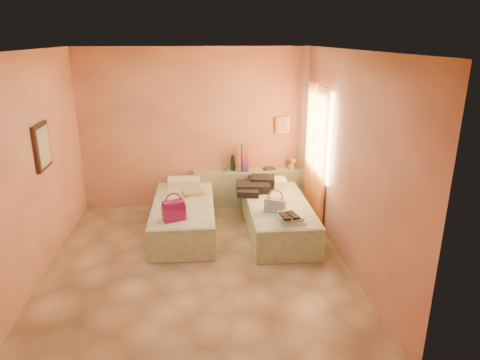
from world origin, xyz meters
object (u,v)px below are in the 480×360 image
Objects in this scene: bed_left at (184,217)px; green_book at (269,168)px; water_bottle at (233,163)px; towel_stack at (292,218)px; flower_vase at (291,162)px; magenta_handbag at (174,210)px; headboard_ledge at (251,188)px; blue_handbag at (275,206)px; bed_right at (278,217)px.

bed_left is 10.24× the size of green_book.
water_bottle is 2.12m from towel_stack.
green_book is at bearing 179.89° from flower_vase.
water_bottle is at bearing 42.02° from magenta_handbag.
green_book is (0.34, 0.04, 0.34)m from headboard_ledge.
bed_left is at bearing -166.90° from green_book.
magenta_handbag is (-1.30, -1.72, 0.32)m from headboard_ledge.
flower_vase reaches higher than headboard_ledge.
blue_handbag is (0.49, -1.63, -0.18)m from water_bottle.
headboard_ledge is 8.44× the size of flower_vase.
flower_vase reaches higher than blue_handbag.
water_bottle reaches higher than green_book.
blue_handbag is (-0.59, -1.62, -0.17)m from flower_vase.
blue_handbag is at bearing -13.53° from magenta_handbag.
bed_left is 1.93m from green_book.
flower_vase is at bearing 78.35° from towel_stack.
bed_right is 1.70m from magenta_handbag.
blue_handbag is (1.46, 0.14, -0.04)m from magenta_handbag.
towel_stack is (1.54, -0.90, 0.30)m from bed_left.
green_book is (0.66, -0.01, -0.12)m from water_bottle.
green_book is 0.80× the size of flower_vase.
flower_vase is 1.74m from blue_handbag.
flower_vase is at bearing 94.57° from blue_handbag.
headboard_ledge is 1.02× the size of bed_right.
headboard_ledge is at bearing 120.49° from blue_handbag.
bed_left is at bearing -150.69° from flower_vase.
bed_left is 6.46× the size of blue_handbag.
headboard_ledge reaches higher than bed_right.
bed_left is at bearing -176.82° from blue_handbag.
water_bottle is 1.07m from flower_vase.
blue_handbag is at bearing -83.99° from headboard_ledge.
flower_vase is 2.71m from magenta_handbag.
bed_left is 0.79m from magenta_handbag.
headboard_ledge is at bearing 33.92° from magenta_handbag.
magenta_handbag reaches higher than blue_handbag.
bed_right is 1.45m from flower_vase.
bed_left is at bearing 62.06° from magenta_handbag.
bed_right is at bearing -6.22° from bed_left.
bed_left is 5.71× the size of towel_stack.
water_bottle is 2.03m from magenta_handbag.
water_bottle is 0.76× the size of towel_stack.
green_book is at bearing 87.92° from bed_right.
green_book is at bearing 108.30° from blue_handbag.
headboard_ledge is 7.68× the size of water_bottle.
towel_stack is (-0.41, -2.00, -0.22)m from flower_vase.
green_book is at bearing 7.36° from headboard_ledge.
towel_stack is (0.18, -0.37, -0.05)m from blue_handbag.
green_book is 0.63× the size of blue_handbag.
bed_left is 6.50× the size of magenta_handbag.
flower_vase is (0.41, -0.00, 0.11)m from green_book.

